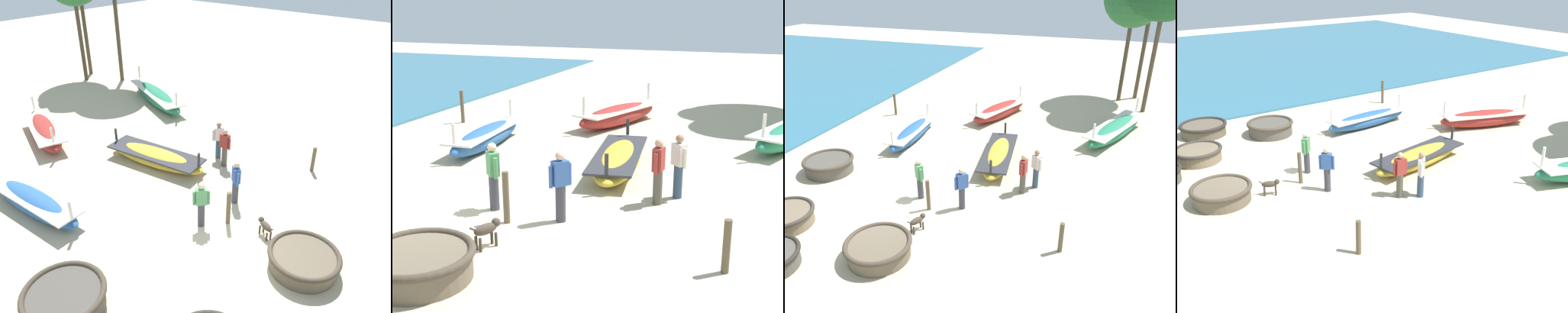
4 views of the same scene
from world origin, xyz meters
The scene contains 13 objects.
ground_plane centered at (0.00, 0.00, 0.00)m, with size 80.00×80.00×0.00m, color #C6B793.
coracle_upturned centered at (1.04, -1.92, 0.30)m, with size 1.95×1.95×0.55m.
long_boat_white_hull centered at (-2.20, 6.00, 0.35)m, with size 1.24×4.37×1.20m.
long_boat_blue_hull centered at (0.90, 10.45, 0.39)m, with size 2.54×4.51×1.36m.
long_boat_green_hull centered at (2.49, 5.10, 0.30)m, with size 1.79×4.47×1.03m.
fisherman_hauling centered at (4.46, 3.47, 0.84)m, with size 0.43×0.39×1.57m.
fisherman_with_hat centered at (2.37, 1.20, 0.84)m, with size 0.39×0.42×1.57m.
fisherman_standing_right centered at (0.70, 1.32, 0.84)m, with size 0.40×0.40×1.57m.
fisherman_crouching centered at (4.10, 2.90, 0.84)m, with size 0.25×0.53×1.57m.
dog centered at (1.53, -0.45, 0.37)m, with size 0.40×0.64×0.55m.
mooring_post_shoreline centered at (5.94, 0.06, 0.50)m, with size 0.14×0.14×1.00m, color brown.
mooring_post_mid_beach centered at (1.31, 0.74, 0.57)m, with size 0.14×0.14×1.15m, color brown.
mooring_post_inland centered at (-4.82, 8.81, 0.62)m, with size 0.14×0.14×1.24m, color brown.
Camera 2 is at (6.56, -8.83, 4.65)m, focal length 50.00 mm.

